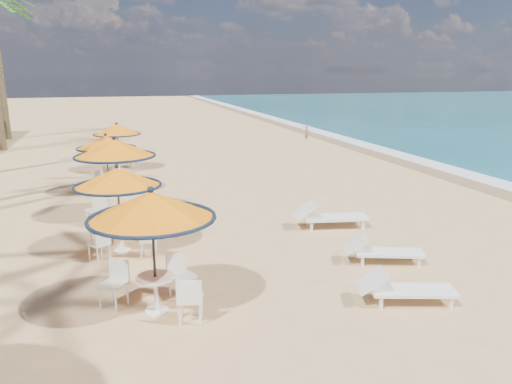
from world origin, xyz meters
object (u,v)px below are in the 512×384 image
station_0 (153,221)px  station_4 (117,135)px  station_2 (115,158)px  lounger_far (328,216)px  station_1 (117,188)px  station_3 (105,147)px  lounger_near (403,288)px  lounger_mid (381,250)px

station_0 → station_4: bearing=91.4°
station_0 → station_2: size_ratio=0.96×
station_4 → station_0: bearing=-88.6°
lounger_far → station_1: bearing=-166.2°
station_3 → station_2: bearing=-85.1°
station_1 → lounger_near: (5.07, -4.42, -1.28)m
station_3 → lounger_mid: station_3 is taller
lounger_near → lounger_far: lounger_far is taller
station_3 → lounger_near: 12.14m
lounger_mid → lounger_near: bearing=-89.5°
station_0 → lounger_near: 4.84m
station_1 → lounger_far: 5.80m
station_1 → lounger_near: size_ratio=1.12×
station_2 → station_3: 3.42m
station_2 → lounger_near: 9.10m
station_1 → lounger_far: station_1 is taller
station_0 → lounger_mid: 5.45m
station_4 → lounger_far: station_4 is taller
station_4 → lounger_far: size_ratio=0.99×
lounger_near → lounger_mid: bearing=88.2°
lounger_near → station_0: bearing=-175.6°
lounger_near → station_2: bearing=141.2°
station_1 → lounger_far: (5.66, 0.32, -1.24)m
station_3 → lounger_mid: size_ratio=1.15×
station_0 → station_2: 6.44m
station_2 → lounger_far: (5.64, -2.68, -1.46)m
station_3 → station_4: size_ratio=1.01×
station_1 → station_2: size_ratio=0.88×
station_2 → lounger_mid: 8.05m
lounger_far → station_2: bearing=165.2°
station_0 → station_1: size_ratio=1.09×
station_4 → lounger_far: 11.66m
station_1 → station_4: bearing=88.8°
station_2 → station_4: size_ratio=1.16×
station_3 → station_1: bearing=-87.5°
station_1 → station_4: station_1 is taller
station_0 → lounger_near: station_0 is taller
station_0 → lounger_mid: (5.17, 0.95, -1.43)m
station_1 → lounger_near: 6.85m
station_0 → lounger_near: size_ratio=1.22×
lounger_near → lounger_mid: lounger_near is taller
station_2 → lounger_far: station_2 is taller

